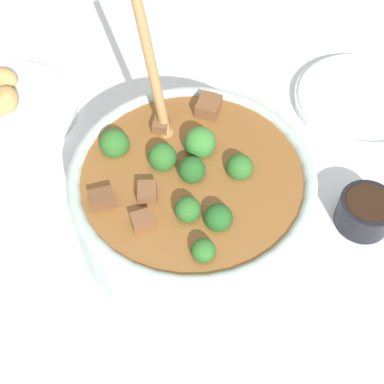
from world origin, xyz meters
The scene contains 5 objects.
ground_plane centered at (0.00, 0.00, 0.00)m, with size 4.00×4.00×0.00m, color silver.
stew_bowl centered at (0.00, 0.00, 0.07)m, with size 0.28×0.28×0.27m.
condiment_bowl centered at (-0.02, 0.22, 0.02)m, with size 0.07×0.07×0.04m.
empty_plate centered at (-0.24, 0.24, 0.01)m, with size 0.20×0.20×0.02m.
food_plate centered at (-0.18, -0.29, 0.01)m, with size 0.20×0.20×0.04m.
Camera 1 is at (0.37, 0.03, 0.58)m, focal length 50.00 mm.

